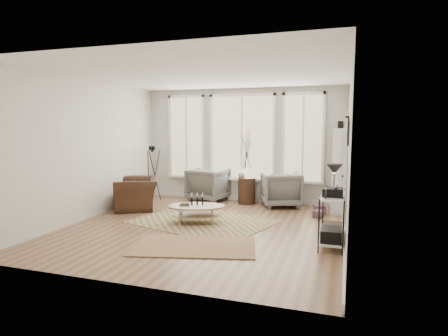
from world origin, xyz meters
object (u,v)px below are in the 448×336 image
(armchair_left, at_px, (209,184))
(low_shelf, at_px, (332,214))
(coffee_table, at_px, (196,209))
(side_table, at_px, (247,169))
(accent_chair, at_px, (137,193))
(bookcase, at_px, (339,170))
(armchair_right, at_px, (281,189))

(armchair_left, bearing_deg, low_shelf, 151.38)
(low_shelf, height_order, coffee_table, low_shelf)
(side_table, bearing_deg, accent_chair, -149.81)
(bookcase, distance_m, armchair_left, 3.31)
(armchair_left, relative_size, side_table, 0.51)
(armchair_right, bearing_deg, coffee_table, 36.52)
(armchair_right, bearing_deg, side_table, -24.11)
(armchair_left, relative_size, armchair_right, 1.02)
(coffee_table, bearing_deg, accent_chair, 156.73)
(bookcase, relative_size, armchair_right, 2.24)
(bookcase, relative_size, low_shelf, 1.58)
(coffee_table, distance_m, side_table, 2.29)
(armchair_right, xyz_separation_m, accent_chair, (-3.21, -1.31, -0.05))
(coffee_table, relative_size, armchair_left, 1.40)
(armchair_right, bearing_deg, accent_chair, 1.74)
(bookcase, relative_size, accent_chair, 1.84)
(low_shelf, xyz_separation_m, coffee_table, (-2.66, 0.54, -0.23))
(low_shelf, relative_size, coffee_table, 1.00)
(accent_chair, bearing_deg, low_shelf, 43.72)
(low_shelf, xyz_separation_m, side_table, (-2.16, 2.70, 0.38))
(bookcase, distance_m, low_shelf, 2.56)
(bookcase, distance_m, accent_chair, 4.75)
(bookcase, xyz_separation_m, accent_chair, (-4.56, -1.19, -0.59))
(armchair_left, bearing_deg, side_table, -170.64)
(coffee_table, xyz_separation_m, armchair_left, (-0.54, 2.20, 0.14))
(coffee_table, bearing_deg, bookcase, 36.08)
(coffee_table, bearing_deg, armchair_left, 103.83)
(low_shelf, xyz_separation_m, accent_chair, (-4.50, 1.34, -0.15))
(coffee_table, relative_size, armchair_right, 1.43)
(bookcase, bearing_deg, armchair_right, 174.90)
(coffee_table, distance_m, accent_chair, 2.01)
(low_shelf, relative_size, armchair_right, 1.42)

